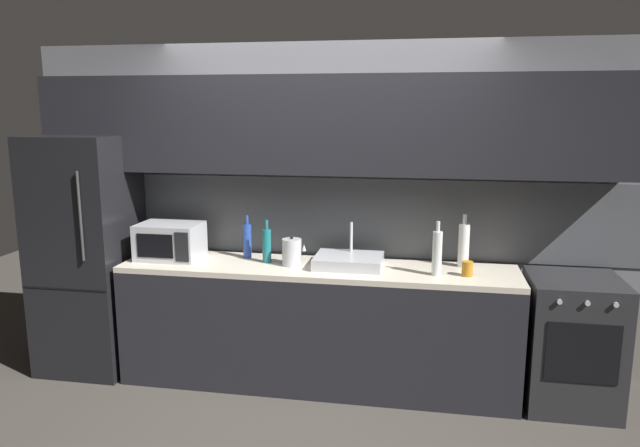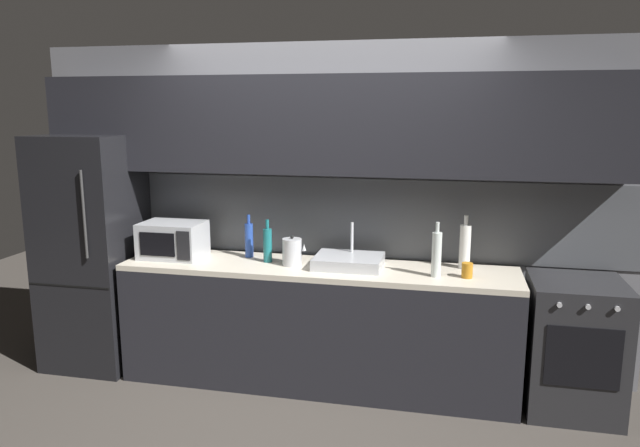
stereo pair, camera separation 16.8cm
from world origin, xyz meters
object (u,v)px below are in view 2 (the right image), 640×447
Objects in this scene: kettle at (292,252)px; wine_bottle_clear at (437,254)px; oven_range at (573,346)px; microwave at (173,240)px; refrigerator at (93,252)px; wine_bottle_teal at (268,245)px; mug_amber at (467,270)px; wine_bottle_blue at (249,240)px; wine_bottle_white at (465,246)px.

wine_bottle_clear is at bearing -4.24° from kettle.
microwave is at bearing 179.61° from oven_range.
microwave is 2.10× the size of kettle.
refrigerator is 4.86× the size of wine_bottle_clear.
mug_amber is at bearing -4.25° from wine_bottle_teal.
wine_bottle_clear is 1.43m from wine_bottle_blue.
wine_bottle_teal is (-0.20, 0.05, 0.03)m from kettle.
wine_bottle_white is 1.02× the size of wine_bottle_clear.
wine_bottle_white reaches higher than kettle.
wine_bottle_clear is at bearing -175.34° from mug_amber.
refrigerator is at bearing 178.57° from mug_amber.
mug_amber is at bearing 4.66° from wine_bottle_clear.
refrigerator is 17.80× the size of mug_amber.
refrigerator is at bearing 179.58° from kettle.
microwave is at bearing 1.55° from refrigerator.
wine_bottle_teal is 0.97× the size of wine_bottle_blue.
microwave is (0.68, 0.02, 0.12)m from refrigerator.
wine_bottle_white is at bearing 8.84° from kettle.
wine_bottle_blue reaches higher than wine_bottle_teal.
microwave reaches higher than kettle.
mug_amber is at bearing -174.44° from oven_range.
wine_bottle_blue is 3.21× the size of mug_amber.
microwave is 2.17m from wine_bottle_white.
wine_bottle_clear reaches higher than oven_range.
wine_bottle_teal is 1.44m from mug_amber.
wine_bottle_clear is 1.14× the size of wine_bottle_blue.
wine_bottle_teal reaches higher than microwave.
refrigerator is 1.26m from wine_bottle_blue.
oven_range is 4.12× the size of kettle.
refrigerator is 3.96× the size of microwave.
refrigerator is at bearing -173.19° from wine_bottle_blue.
wine_bottle_teal is (1.43, 0.04, 0.12)m from refrigerator.
wine_bottle_blue is (-0.38, 0.16, 0.04)m from kettle.
oven_range is 8.80× the size of mug_amber.
microwave is 1.23× the size of wine_bottle_clear.
wine_bottle_clear is (-0.19, -0.27, -0.00)m from wine_bottle_white.
refrigerator reaches higher than microwave.
microwave is 1.98m from wine_bottle_clear.
refrigerator is 8.32× the size of kettle.
kettle is 1.23m from wine_bottle_white.
kettle is at bearing -0.42° from refrigerator.
oven_range is 0.88m from mug_amber.
wine_bottle_clear reaches higher than microwave.
wine_bottle_white is 3.73× the size of mug_amber.
microwave is at bearing -167.01° from wine_bottle_blue.
wine_bottle_blue is at bearing 6.81° from refrigerator.
kettle is at bearing 175.76° from wine_bottle_clear.
wine_bottle_white is 0.27m from mug_amber.
wine_bottle_blue is (-0.18, 0.11, 0.00)m from wine_bottle_teal.
wine_bottle_teal is at bearing -31.67° from wine_bottle_blue.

